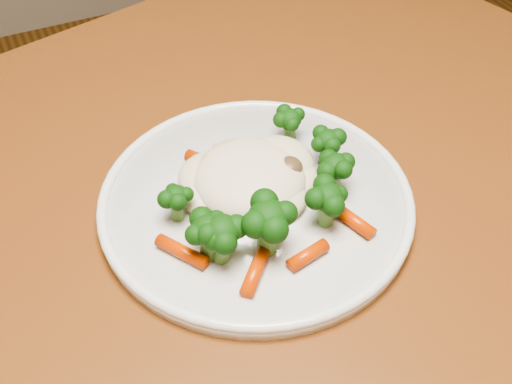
{
  "coord_description": "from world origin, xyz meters",
  "views": [
    {
      "loc": [
        -0.39,
        -0.64,
        1.18
      ],
      "look_at": [
        -0.22,
        -0.26,
        0.77
      ],
      "focal_mm": 45.0,
      "sensor_mm": 36.0,
      "label": 1
    }
  ],
  "objects": [
    {
      "name": "plate",
      "position": [
        -0.22,
        -0.26,
        0.76
      ],
      "size": [
        0.29,
        0.29,
        0.01
      ],
      "primitive_type": "cylinder",
      "color": "white",
      "rests_on": "dining_table"
    },
    {
      "name": "dining_table",
      "position": [
        -0.31,
        -0.29,
        0.65
      ],
      "size": [
        1.34,
        1.06,
        0.75
      ],
      "rotation": [
        0.0,
        0.0,
        0.25
      ],
      "color": "brown",
      "rests_on": "ground"
    },
    {
      "name": "meal",
      "position": [
        -0.22,
        -0.27,
        0.78
      ],
      "size": [
        0.2,
        0.18,
        0.05
      ],
      "color": "beige",
      "rests_on": "plate"
    }
  ]
}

